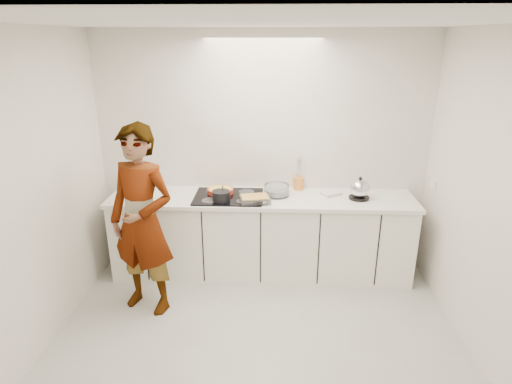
{
  "coord_description": "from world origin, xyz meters",
  "views": [
    {
      "loc": [
        0.12,
        -2.96,
        2.51
      ],
      "look_at": [
        -0.05,
        1.05,
        1.05
      ],
      "focal_mm": 30.0,
      "sensor_mm": 36.0,
      "label": 1
    }
  ],
  "objects_px": {
    "utensil_crock": "(299,183)",
    "cook": "(142,222)",
    "hob": "(229,197)",
    "saucepan": "(221,196)",
    "baking_dish": "(255,199)",
    "mixing_bowl": "(277,190)",
    "tart_dish": "(220,190)",
    "kettle": "(360,189)"
  },
  "relations": [
    {
      "from": "utensil_crock",
      "to": "cook",
      "type": "bearing_deg",
      "value": -147.42
    },
    {
      "from": "hob",
      "to": "baking_dish",
      "type": "distance_m",
      "value": 0.32
    },
    {
      "from": "utensil_crock",
      "to": "hob",
      "type": "bearing_deg",
      "value": -159.25
    },
    {
      "from": "saucepan",
      "to": "utensil_crock",
      "type": "xyz_separation_m",
      "value": [
        0.81,
        0.42,
        0.0
      ]
    },
    {
      "from": "hob",
      "to": "kettle",
      "type": "height_order",
      "value": "kettle"
    },
    {
      "from": "tart_dish",
      "to": "kettle",
      "type": "height_order",
      "value": "kettle"
    },
    {
      "from": "mixing_bowl",
      "to": "utensil_crock",
      "type": "xyz_separation_m",
      "value": [
        0.24,
        0.21,
        0.01
      ]
    },
    {
      "from": "saucepan",
      "to": "cook",
      "type": "distance_m",
      "value": 0.85
    },
    {
      "from": "baking_dish",
      "to": "cook",
      "type": "height_order",
      "value": "cook"
    },
    {
      "from": "hob",
      "to": "mixing_bowl",
      "type": "xyz_separation_m",
      "value": [
        0.51,
        0.08,
        0.05
      ]
    },
    {
      "from": "mixing_bowl",
      "to": "tart_dish",
      "type": "bearing_deg",
      "value": 177.8
    },
    {
      "from": "hob",
      "to": "saucepan",
      "type": "xyz_separation_m",
      "value": [
        -0.06,
        -0.14,
        0.06
      ]
    },
    {
      "from": "hob",
      "to": "saucepan",
      "type": "relative_size",
      "value": 3.1
    },
    {
      "from": "mixing_bowl",
      "to": "cook",
      "type": "bearing_deg",
      "value": -149.17
    },
    {
      "from": "tart_dish",
      "to": "saucepan",
      "type": "distance_m",
      "value": 0.24
    },
    {
      "from": "hob",
      "to": "utensil_crock",
      "type": "relative_size",
      "value": 5.25
    },
    {
      "from": "mixing_bowl",
      "to": "utensil_crock",
      "type": "distance_m",
      "value": 0.32
    },
    {
      "from": "mixing_bowl",
      "to": "cook",
      "type": "xyz_separation_m",
      "value": [
        -1.24,
        -0.74,
        -0.06
      ]
    },
    {
      "from": "hob",
      "to": "mixing_bowl",
      "type": "distance_m",
      "value": 0.52
    },
    {
      "from": "utensil_crock",
      "to": "tart_dish",
      "type": "bearing_deg",
      "value": -167.77
    },
    {
      "from": "tart_dish",
      "to": "utensil_crock",
      "type": "height_order",
      "value": "utensil_crock"
    },
    {
      "from": "saucepan",
      "to": "utensil_crock",
      "type": "bearing_deg",
      "value": 27.34
    },
    {
      "from": "tart_dish",
      "to": "saucepan",
      "type": "height_order",
      "value": "saucepan"
    },
    {
      "from": "mixing_bowl",
      "to": "cook",
      "type": "height_order",
      "value": "cook"
    },
    {
      "from": "saucepan",
      "to": "cook",
      "type": "relative_size",
      "value": 0.13
    },
    {
      "from": "kettle",
      "to": "utensil_crock",
      "type": "height_order",
      "value": "kettle"
    },
    {
      "from": "baking_dish",
      "to": "hob",
      "type": "bearing_deg",
      "value": 152.21
    },
    {
      "from": "kettle",
      "to": "baking_dish",
      "type": "bearing_deg",
      "value": -171.26
    },
    {
      "from": "mixing_bowl",
      "to": "baking_dish",
      "type": "bearing_deg",
      "value": -134.56
    },
    {
      "from": "tart_dish",
      "to": "saucepan",
      "type": "xyz_separation_m",
      "value": [
        0.04,
        -0.24,
        0.03
      ]
    },
    {
      "from": "saucepan",
      "to": "hob",
      "type": "bearing_deg",
      "value": 65.43
    },
    {
      "from": "hob",
      "to": "utensil_crock",
      "type": "distance_m",
      "value": 0.81
    },
    {
      "from": "baking_dish",
      "to": "mixing_bowl",
      "type": "height_order",
      "value": "mixing_bowl"
    },
    {
      "from": "tart_dish",
      "to": "saucepan",
      "type": "relative_size",
      "value": 1.3
    },
    {
      "from": "utensil_crock",
      "to": "cook",
      "type": "height_order",
      "value": "cook"
    },
    {
      "from": "hob",
      "to": "baking_dish",
      "type": "relative_size",
      "value": 2.13
    },
    {
      "from": "tart_dish",
      "to": "baking_dish",
      "type": "relative_size",
      "value": 0.89
    },
    {
      "from": "utensil_crock",
      "to": "mixing_bowl",
      "type": "bearing_deg",
      "value": -139.52
    },
    {
      "from": "saucepan",
      "to": "tart_dish",
      "type": "bearing_deg",
      "value": 98.85
    },
    {
      "from": "saucepan",
      "to": "mixing_bowl",
      "type": "relative_size",
      "value": 0.68
    },
    {
      "from": "saucepan",
      "to": "cook",
      "type": "height_order",
      "value": "cook"
    },
    {
      "from": "utensil_crock",
      "to": "baking_dish",
      "type": "bearing_deg",
      "value": -137.04
    }
  ]
}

